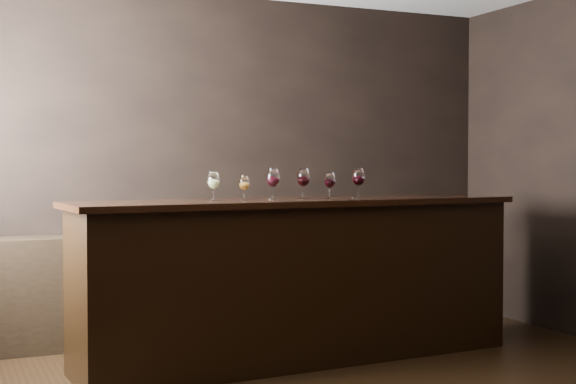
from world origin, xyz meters
name	(u,v)px	position (x,y,z in m)	size (l,w,h in m)	color
room_shell	(305,93)	(-0.23, 0.11, 1.81)	(5.02, 4.52, 2.81)	black
bar_counter	(299,282)	(0.13, 0.99, 0.55)	(3.15, 0.68, 1.10)	black
bar_top	(299,202)	(0.13, 0.99, 1.12)	(3.26, 0.76, 0.04)	black
back_bar_shelf	(151,287)	(-0.68, 2.03, 0.42)	(2.35, 0.40, 0.85)	black
glass_white	(214,181)	(-0.50, 1.00, 1.28)	(0.08, 0.08, 0.20)	white
glass_amber	(244,184)	(-0.29, 0.97, 1.26)	(0.07, 0.07, 0.17)	white
glass_red_a	(273,179)	(-0.07, 0.98, 1.29)	(0.09, 0.09, 0.22)	white
glass_red_b	(303,178)	(0.16, 0.98, 1.29)	(0.09, 0.09, 0.22)	white
glass_red_c	(330,181)	(0.37, 0.99, 1.27)	(0.08, 0.08, 0.19)	white
glass_red_d	(358,178)	(0.60, 0.98, 1.29)	(0.09, 0.09, 0.22)	white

